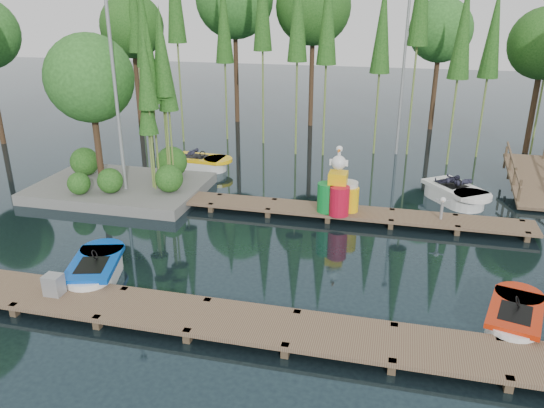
% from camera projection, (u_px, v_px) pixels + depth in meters
% --- Properties ---
extents(ground_plane, '(90.00, 90.00, 0.00)m').
position_uv_depth(ground_plane, '(252.00, 242.00, 16.05)').
color(ground_plane, '#1B2C33').
extents(near_dock, '(18.00, 1.50, 0.50)m').
position_uv_depth(near_dock, '(198.00, 316.00, 11.89)').
color(near_dock, brown).
rests_on(near_dock, ground).
extents(far_dock, '(15.00, 1.20, 0.50)m').
position_uv_depth(far_dock, '(300.00, 208.00, 18.01)').
color(far_dock, brown).
rests_on(far_dock, ground).
extents(island, '(6.20, 4.20, 6.75)m').
position_uv_depth(island, '(109.00, 108.00, 19.26)').
color(island, slate).
rests_on(island, ground).
extents(tree_screen, '(34.42, 18.53, 10.31)m').
position_uv_depth(tree_screen, '(270.00, 17.00, 23.87)').
color(tree_screen, '#402B1B').
rests_on(tree_screen, ground).
extents(lamp_island, '(0.30, 0.30, 7.25)m').
position_uv_depth(lamp_island, '(114.00, 81.00, 17.98)').
color(lamp_island, gray).
rests_on(lamp_island, ground).
extents(lamp_rear, '(0.30, 0.30, 7.25)m').
position_uv_depth(lamp_rear, '(404.00, 62.00, 23.57)').
color(lamp_rear, gray).
rests_on(lamp_rear, ground).
extents(ramp, '(1.50, 3.94, 1.49)m').
position_uv_depth(ramp, '(531.00, 180.00, 19.73)').
color(ramp, brown).
rests_on(ramp, ground).
extents(boat_blue, '(1.83, 2.80, 0.87)m').
position_uv_depth(boat_blue, '(96.00, 270.00, 13.86)').
color(boat_blue, white).
rests_on(boat_blue, ground).
extents(boat_red, '(1.65, 2.58, 0.80)m').
position_uv_depth(boat_red, '(514.00, 318.00, 11.83)').
color(boat_red, white).
rests_on(boat_red, ground).
extents(boat_yellow_far, '(2.75, 1.40, 1.33)m').
position_uv_depth(boat_yellow_far, '(201.00, 163.00, 22.78)').
color(boat_yellow_far, white).
rests_on(boat_yellow_far, ground).
extents(boat_white_far, '(2.69, 3.06, 1.34)m').
position_uv_depth(boat_white_far, '(455.00, 194.00, 19.13)').
color(boat_white_far, white).
rests_on(boat_white_far, ground).
extents(utility_cabinet, '(0.42, 0.35, 0.51)m').
position_uv_depth(utility_cabinet, '(54.00, 285.00, 12.57)').
color(utility_cabinet, gray).
rests_on(utility_cabinet, near_dock).
extents(yellow_barrel, '(0.55, 0.55, 0.82)m').
position_uv_depth(yellow_barrel, '(350.00, 199.00, 17.46)').
color(yellow_barrel, yellow).
rests_on(yellow_barrel, far_dock).
extents(drum_cluster, '(1.29, 1.18, 2.23)m').
position_uv_depth(drum_cluster, '(338.00, 193.00, 17.32)').
color(drum_cluster, '#0E802E').
rests_on(drum_cluster, far_dock).
extents(seagull_post, '(0.46, 0.25, 0.74)m').
position_uv_depth(seagull_post, '(442.00, 204.00, 16.79)').
color(seagull_post, gray).
rests_on(seagull_post, far_dock).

